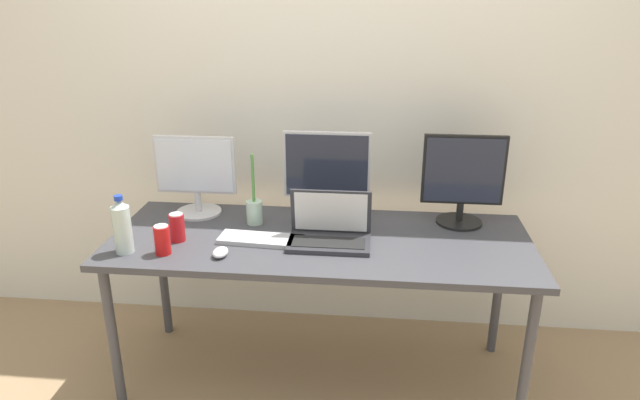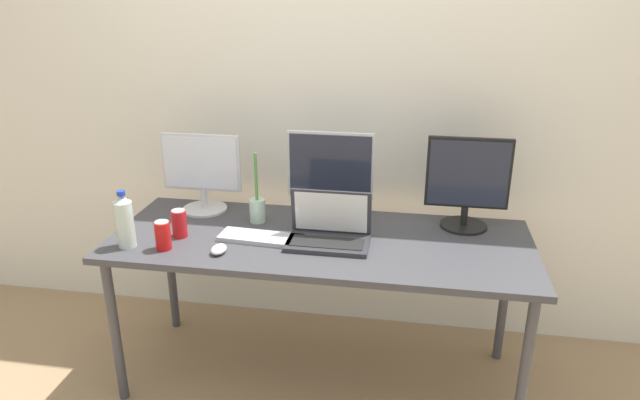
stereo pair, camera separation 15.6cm
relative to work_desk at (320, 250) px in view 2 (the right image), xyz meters
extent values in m
plane|color=#9E7F5B|center=(0.00, 0.00, -0.68)|extent=(16.00, 16.00, 0.00)
cube|color=silver|center=(0.00, 0.59, 0.62)|extent=(7.00, 0.08, 2.60)
cylinder|color=#424247|center=(-0.87, -0.30, -0.33)|extent=(0.04, 0.04, 0.71)
cylinder|color=#424247|center=(0.87, -0.30, -0.33)|extent=(0.04, 0.04, 0.71)
cylinder|color=#424247|center=(-0.87, 0.30, -0.33)|extent=(0.04, 0.04, 0.71)
cylinder|color=#424247|center=(0.87, 0.30, -0.33)|extent=(0.04, 0.04, 0.71)
cube|color=#3D3D42|center=(0.00, 0.00, 0.04)|extent=(1.86, 0.72, 0.03)
cylinder|color=silver|center=(-0.62, 0.23, 0.07)|extent=(0.22, 0.22, 0.01)
cylinder|color=silver|center=(-0.62, 0.23, 0.12)|extent=(0.03, 0.03, 0.10)
cube|color=silver|center=(-0.62, 0.23, 0.31)|extent=(0.39, 0.02, 0.28)
cube|color=silver|center=(-0.62, 0.22, 0.31)|extent=(0.36, 0.01, 0.25)
cylinder|color=silver|center=(0.01, 0.25, 0.07)|extent=(0.22, 0.22, 0.01)
cylinder|color=silver|center=(0.01, 0.25, 0.12)|extent=(0.03, 0.03, 0.09)
cube|color=silver|center=(0.01, 0.25, 0.32)|extent=(0.41, 0.02, 0.32)
cube|color=#232838|center=(0.01, 0.23, 0.32)|extent=(0.38, 0.01, 0.29)
cylinder|color=black|center=(0.63, 0.24, 0.07)|extent=(0.21, 0.21, 0.01)
cylinder|color=black|center=(0.63, 0.24, 0.12)|extent=(0.03, 0.03, 0.09)
cube|color=black|center=(0.63, 0.24, 0.32)|extent=(0.37, 0.02, 0.32)
cube|color=#232838|center=(0.63, 0.22, 0.32)|extent=(0.35, 0.01, 0.30)
cube|color=#2D2D33|center=(0.05, -0.07, 0.07)|extent=(0.35, 0.21, 0.02)
cube|color=black|center=(0.05, -0.09, 0.08)|extent=(0.31, 0.11, 0.00)
cube|color=#2D2D33|center=(0.05, 0.02, 0.18)|extent=(0.35, 0.04, 0.21)
cube|color=white|center=(0.05, 0.01, 0.18)|extent=(0.32, 0.03, 0.18)
cube|color=#B2B2B7|center=(-0.25, -0.06, 0.07)|extent=(0.38, 0.15, 0.02)
ellipsoid|color=silver|center=(-0.39, -0.22, 0.08)|extent=(0.06, 0.09, 0.03)
cylinder|color=silver|center=(-0.80, -0.22, 0.16)|extent=(0.08, 0.08, 0.20)
cone|color=silver|center=(-0.80, -0.22, 0.28)|extent=(0.07, 0.07, 0.03)
cylinder|color=#1938B2|center=(-0.80, -0.22, 0.30)|extent=(0.03, 0.03, 0.02)
cylinder|color=red|center=(-0.62, -0.09, 0.12)|extent=(0.07, 0.07, 0.12)
cylinder|color=silver|center=(-0.62, -0.09, 0.18)|extent=(0.06, 0.06, 0.00)
cylinder|color=red|center=(-0.63, -0.22, 0.12)|extent=(0.07, 0.07, 0.12)
cylinder|color=silver|center=(-0.63, -0.22, 0.18)|extent=(0.06, 0.06, 0.00)
cylinder|color=#B2D1B7|center=(-0.32, 0.14, 0.11)|extent=(0.08, 0.08, 0.11)
cylinder|color=#519342|center=(-0.32, 0.14, 0.28)|extent=(0.01, 0.01, 0.23)
camera|label=1|loc=(0.23, -2.28, 1.11)|focal=32.00mm
camera|label=2|loc=(0.39, -2.26, 1.11)|focal=32.00mm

